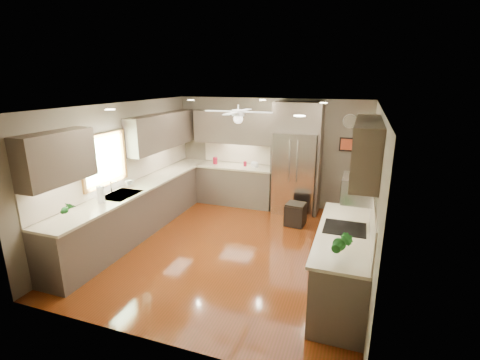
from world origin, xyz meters
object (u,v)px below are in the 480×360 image
Objects in this scene: canister_a at (215,161)px; paper_towel at (101,195)px; soap_bottle at (129,182)px; microwave at (358,189)px; potted_plant_left at (66,208)px; stool at (295,214)px; refrigerator at (296,160)px; potted_plant_right at (342,244)px; bowl at (254,166)px; canister_d at (245,164)px.

canister_a is 0.58× the size of paper_towel.
soap_bottle is 4.15m from microwave.
potted_plant_left reaches higher than stool.
refrigerator is at bearing 55.16° from potted_plant_left.
canister_a is 0.32× the size of microwave.
potted_plant_right is 1.16× the size of paper_towel.
potted_plant_right reaches higher than soap_bottle.
potted_plant_right is 1.08m from microwave.
bowl is at bearing 177.18° from refrigerator.
canister_d is 0.21× the size of microwave.
soap_bottle is at bearing 96.98° from paper_towel.
microwave is (3.99, 1.12, 0.38)m from potted_plant_left.
canister_a reaches higher than bowl.
bowl is 3.59m from paper_towel.
paper_towel is (0.01, 0.72, -0.02)m from potted_plant_left.
potted_plant_left is 0.91× the size of potted_plant_right.
potted_plant_right is 4.36m from bowl.
stool is at bearing -36.56° from bowl.
stool is (0.18, -0.81, -0.95)m from refrigerator.
soap_bottle is 0.82× the size of bowl.
refrigerator is (1.96, -0.03, 0.17)m from canister_a.
potted_plant_right is at bearing -8.79° from paper_towel.
soap_bottle is at bearing -141.39° from refrigerator.
bowl is 0.46× the size of stool.
potted_plant_left is at bearing -133.23° from stool.
canister_d is 0.05× the size of refrigerator.
canister_a reaches higher than stool.
refrigerator reaches higher than canister_d.
stool is at bearing -31.89° from canister_d.
refrigerator is 8.13× the size of paper_towel.
microwave is (1.33, -2.71, 0.29)m from refrigerator.
soap_bottle is 0.59× the size of paper_towel.
bowl is 0.39× the size of microwave.
bowl is 1.01m from refrigerator.
potted_plant_left is at bearing -100.32° from canister_a.
refrigerator is (0.98, -0.05, 0.22)m from bowl.
microwave is 2.54m from stool.
paper_towel is at bearing 89.51° from potted_plant_left.
potted_plant_left is at bearing -86.31° from soap_bottle.
potted_plant_right reaches higher than bowl.
potted_plant_left is 4.23m from bowl.
canister_a is 2.43m from stool.
soap_bottle is 0.56× the size of potted_plant_left.
refrigerator is 4.10m from paper_towel.
canister_a is at bearing 79.68° from potted_plant_left.
potted_plant_right is (3.18, -3.75, 0.09)m from canister_a.
potted_plant_left is 3.89m from potted_plant_right.
potted_plant_left is 1.05× the size of paper_towel.
canister_d is 0.33× the size of potted_plant_right.
stool is at bearing -21.45° from canister_a.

